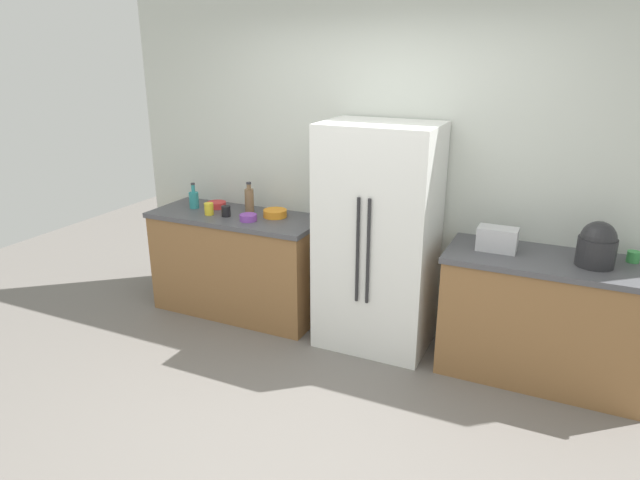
# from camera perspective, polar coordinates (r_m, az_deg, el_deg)

# --- Properties ---
(ground_plane) EXTENTS (9.35, 9.35, 0.00)m
(ground_plane) POSITION_cam_1_polar(r_m,az_deg,el_deg) (3.59, -3.38, -19.50)
(ground_plane) COLOR slate
(kitchen_back_panel) EXTENTS (4.67, 0.10, 2.68)m
(kitchen_back_panel) POSITION_cam_1_polar(r_m,az_deg,el_deg) (4.50, 6.85, 7.35)
(kitchen_back_panel) COLOR silver
(kitchen_back_panel) RESTS_ON ground_plane
(counter_left) EXTENTS (1.49, 0.62, 0.90)m
(counter_left) POSITION_cam_1_polar(r_m,az_deg,el_deg) (4.96, -8.33, -2.36)
(counter_left) COLOR olive
(counter_left) RESTS_ON ground_plane
(counter_right) EXTENTS (1.38, 0.62, 0.90)m
(counter_right) POSITION_cam_1_polar(r_m,az_deg,el_deg) (4.23, 21.79, -7.44)
(counter_right) COLOR olive
(counter_right) RESTS_ON ground_plane
(refrigerator) EXTENTS (0.85, 0.63, 1.74)m
(refrigerator) POSITION_cam_1_polar(r_m,az_deg,el_deg) (4.26, 5.90, 0.16)
(refrigerator) COLOR white
(refrigerator) RESTS_ON ground_plane
(toaster) EXTENTS (0.27, 0.15, 0.17)m
(toaster) POSITION_cam_1_polar(r_m,az_deg,el_deg) (4.07, 17.62, 0.09)
(toaster) COLOR silver
(toaster) RESTS_ON counter_right
(rice_cooker) EXTENTS (0.24, 0.24, 0.30)m
(rice_cooker) POSITION_cam_1_polar(r_m,az_deg,el_deg) (4.01, 26.42, -0.47)
(rice_cooker) COLOR #262628
(rice_cooker) RESTS_ON counter_right
(bottle_a) EXTENTS (0.08, 0.08, 0.23)m
(bottle_a) POSITION_cam_1_polar(r_m,az_deg,el_deg) (5.06, -12.73, 4.08)
(bottle_a) COLOR teal
(bottle_a) RESTS_ON counter_left
(bottle_b) EXTENTS (0.08, 0.08, 0.27)m
(bottle_b) POSITION_cam_1_polar(r_m,az_deg,el_deg) (4.81, -7.22, 4.06)
(bottle_b) COLOR brown
(bottle_b) RESTS_ON counter_left
(cup_a) EXTENTS (0.08, 0.08, 0.10)m
(cup_a) POSITION_cam_1_polar(r_m,az_deg,el_deg) (4.83, -11.25, 3.13)
(cup_a) COLOR yellow
(cup_a) RESTS_ON counter_left
(cup_b) EXTENTS (0.08, 0.08, 0.07)m
(cup_b) POSITION_cam_1_polar(r_m,az_deg,el_deg) (4.22, 29.31, -1.50)
(cup_b) COLOR green
(cup_b) RESTS_ON counter_right
(cup_c) EXTENTS (0.08, 0.08, 0.09)m
(cup_c) POSITION_cam_1_polar(r_m,az_deg,el_deg) (4.76, -9.56, 2.92)
(cup_c) COLOR black
(cup_c) RESTS_ON counter_left
(bowl_a) EXTENTS (0.20, 0.20, 0.06)m
(bowl_a) POSITION_cam_1_polar(r_m,az_deg,el_deg) (4.70, -4.60, 2.73)
(bowl_a) COLOR orange
(bowl_a) RESTS_ON counter_left
(bowl_b) EXTENTS (0.17, 0.17, 0.05)m
(bowl_b) POSITION_cam_1_polar(r_m,az_deg,el_deg) (5.04, -10.50, 3.55)
(bowl_b) COLOR red
(bowl_b) RESTS_ON counter_left
(bowl_c) EXTENTS (0.14, 0.14, 0.05)m
(bowl_c) POSITION_cam_1_polar(r_m,az_deg,el_deg) (4.61, -7.32, 2.29)
(bowl_c) COLOR purple
(bowl_c) RESTS_ON counter_left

